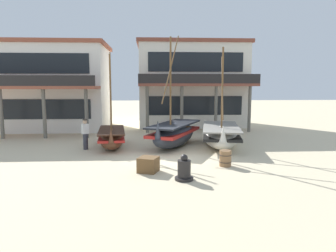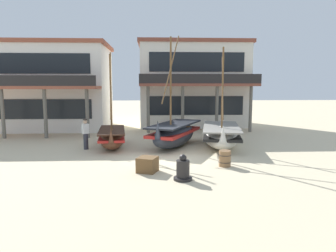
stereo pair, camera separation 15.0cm
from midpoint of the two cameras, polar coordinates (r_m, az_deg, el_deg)
ground_plane at (r=15.44m, az=0.47°, el=-5.64°), size 120.00×120.00×0.00m
fishing_boat_near_left at (r=17.74m, az=1.46°, el=-1.44°), size 3.58×5.10×6.35m
fishing_boat_centre_large at (r=18.09m, az=10.07°, el=-1.69°), size 2.94×5.51×5.59m
fishing_boat_far_right at (r=17.80m, az=-10.12°, el=-2.06°), size 1.82×4.15×5.41m
fisherman_by_hull at (r=17.56m, az=-14.82°, el=-1.53°), size 0.42×0.40×1.68m
capstan_winch at (r=11.59m, az=3.16°, el=-8.16°), size 0.71×0.71×0.97m
wooden_barrel at (r=13.73m, az=10.81°, el=-5.93°), size 0.56×0.56×0.70m
cargo_crate at (r=12.66m, az=-3.50°, el=-7.15°), size 0.96×0.96×0.62m
harbor_building_main at (r=27.86m, az=4.66°, el=7.72°), size 9.46×8.06×7.27m
harbor_building_annex at (r=27.15m, az=-21.32°, el=6.85°), size 10.14×8.43×6.89m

